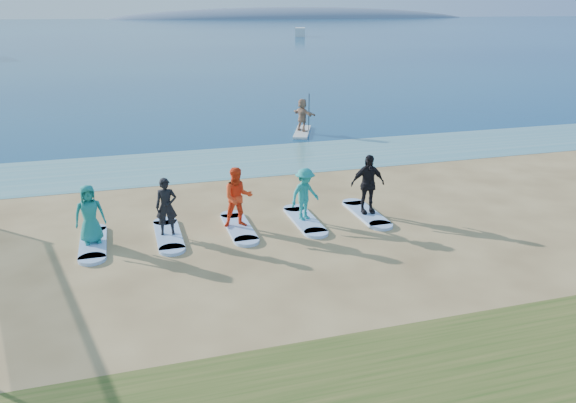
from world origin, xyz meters
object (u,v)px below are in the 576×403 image
object	(u,v)px
surfboard_1	(169,235)
student_2	(238,197)
paddleboard	(302,132)
paddleboarder	(302,115)
student_4	(368,184)
surfboard_3	(305,220)
student_0	(89,214)
student_1	(166,207)
surfboard_2	(239,228)
surfboard_4	(366,214)
surfboard_0	(93,243)
student_3	(305,194)
boat_offshore_b	(300,37)

from	to	relation	value
surfboard_1	student_2	bearing A→B (deg)	0.00
paddleboard	paddleboarder	distance (m)	0.88
paddleboarder	student_4	distance (m)	12.09
surfboard_3	student_4	distance (m)	2.25
student_0	surfboard_1	size ratio (longest dim) A/B	0.74
paddleboarder	student_1	size ratio (longest dim) A/B	1.01
surfboard_2	surfboard_3	xyz separation A→B (m)	(2.03, 0.00, 0.00)
student_1	student_4	distance (m)	6.08
student_1	surfboard_4	distance (m)	6.14
surfboard_0	paddleboard	bearing A→B (deg)	50.35
surfboard_1	surfboard_3	distance (m)	4.05
student_2	surfboard_3	distance (m)	2.23
student_0	student_1	xyz separation A→B (m)	(2.03, 0.00, 0.00)
student_1	paddleboard	bearing A→B (deg)	63.28
surfboard_1	paddleboard	bearing A→B (deg)	56.60
paddleboard	surfboard_2	xyz separation A→B (m)	(-5.85, -11.95, -0.01)
surfboard_1	student_4	size ratio (longest dim) A/B	1.19
surfboard_0	surfboard_3	xyz separation A→B (m)	(6.08, 0.00, 0.00)
surfboard_3	student_3	distance (m)	0.84
student_0	student_1	distance (m)	2.03
surfboard_4	student_4	xyz separation A→B (m)	(0.00, 0.00, 0.97)
surfboard_0	surfboard_2	size ratio (longest dim) A/B	1.00
surfboard_0	student_0	world-z (taller)	student_0
surfboard_2	student_3	bearing A→B (deg)	0.00
surfboard_1	student_4	bearing A→B (deg)	0.00
student_2	student_3	xyz separation A→B (m)	(2.03, 0.00, -0.09)
student_0	surfboard_0	bearing A→B (deg)	0.00
surfboard_0	student_2	distance (m)	4.16
student_3	surfboard_4	xyz separation A→B (m)	(2.03, 0.00, -0.84)
paddleboarder	student_1	world-z (taller)	paddleboarder
paddleboarder	surfboard_3	bearing A→B (deg)	137.84
surfboard_0	student_1	world-z (taller)	student_1
surfboard_2	boat_offshore_b	bearing A→B (deg)	71.20
paddleboard	surfboard_3	distance (m)	12.55
student_2	student_4	xyz separation A→B (m)	(4.05, 0.00, 0.04)
paddleboarder	student_2	xyz separation A→B (m)	(-5.85, -11.95, 0.03)
boat_offshore_b	surfboard_3	distance (m)	110.21
surfboard_3	surfboard_1	bearing A→B (deg)	180.00
student_0	surfboard_4	size ratio (longest dim) A/B	0.74
student_0	surfboard_2	bearing A→B (deg)	-10.40
paddleboarder	surfboard_0	xyz separation A→B (m)	(-9.90, -11.95, -0.90)
paddleboard	surfboard_2	distance (m)	13.31
surfboard_0	surfboard_3	distance (m)	6.08
surfboard_1	surfboard_2	world-z (taller)	same
paddleboarder	boat_offshore_b	world-z (taller)	paddleboarder
paddleboarder	surfboard_3	xyz separation A→B (m)	(-3.83, -11.95, -0.90)
student_3	paddleboarder	bearing A→B (deg)	48.94
surfboard_0	surfboard_4	world-z (taller)	same
paddleboarder	student_4	world-z (taller)	student_4
student_0	student_4	xyz separation A→B (m)	(8.11, 0.00, 0.11)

